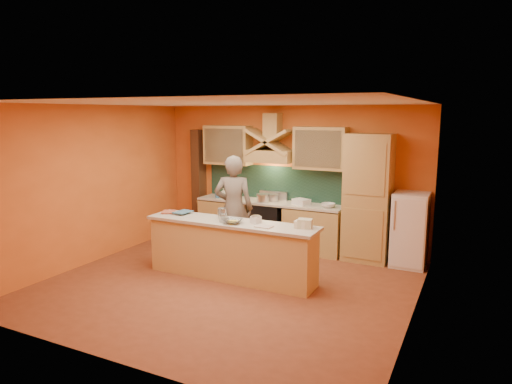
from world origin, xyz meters
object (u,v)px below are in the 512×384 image
at_px(fridge, 410,230).
at_px(person, 234,209).
at_px(mixing_bowl, 233,221).
at_px(stove, 269,224).
at_px(kitchen_scale, 256,220).

distance_m(fridge, person, 3.11).
relative_size(person, mixing_bowl, 6.53).
height_order(stove, person, person).
xyz_separation_m(stove, mixing_bowl, (0.30, -2.01, 0.53)).
height_order(fridge, mixing_bowl, fridge).
relative_size(stove, fridge, 0.69).
bearing_deg(fridge, kitchen_scale, -138.58).
bearing_deg(mixing_bowl, person, 118.37).
bearing_deg(person, mixing_bowl, 99.01).
bearing_deg(mixing_bowl, fridge, 40.00).
xyz_separation_m(stove, person, (-0.20, -1.08, 0.51)).
height_order(stove, mixing_bowl, mixing_bowl).
relative_size(kitchen_scale, mixing_bowl, 0.45).
bearing_deg(kitchen_scale, person, 153.91).
relative_size(fridge, mixing_bowl, 4.42).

